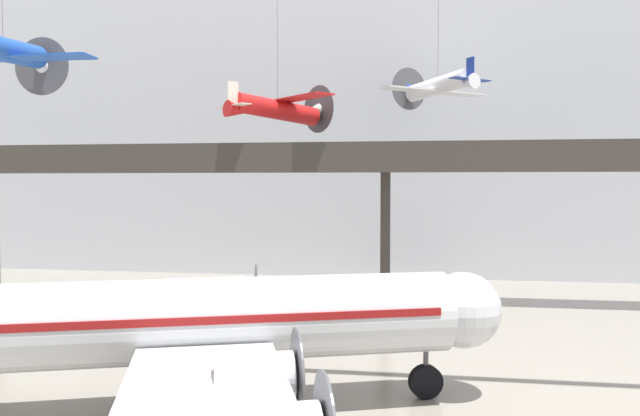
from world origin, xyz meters
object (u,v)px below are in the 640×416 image
at_px(airliner_silver_main, 183,323).
at_px(suspended_plane_red_highwing, 277,109).
at_px(suspended_plane_white_twin, 438,86).
at_px(suspended_plane_blue_trainer, 3,50).

height_order(airliner_silver_main, suspended_plane_red_highwing, suspended_plane_red_highwing).
bearing_deg(airliner_silver_main, suspended_plane_white_twin, 50.12).
bearing_deg(suspended_plane_white_twin, airliner_silver_main, 120.50).
bearing_deg(airliner_silver_main, suspended_plane_blue_trainer, 126.59).
bearing_deg(suspended_plane_red_highwing, suspended_plane_white_twin, -29.43).
relative_size(suspended_plane_red_highwing, suspended_plane_blue_trainer, 1.05).
height_order(suspended_plane_white_twin, suspended_plane_blue_trainer, suspended_plane_white_twin).
bearing_deg(suspended_plane_red_highwing, airliner_silver_main, -132.84).
relative_size(airliner_silver_main, suspended_plane_blue_trainer, 2.94).
distance_m(airliner_silver_main, suspended_plane_red_highwing, 24.47).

